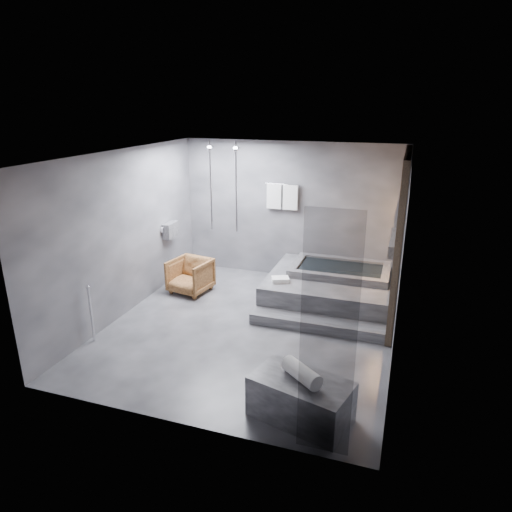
% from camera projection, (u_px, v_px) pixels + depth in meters
% --- Properties ---
extents(room, '(5.00, 5.04, 2.82)m').
position_uv_depth(room, '(279.00, 224.00, 7.06)').
color(room, '#323235').
rests_on(room, ground).
extents(tub_deck, '(2.20, 2.00, 0.50)m').
position_uv_depth(tub_deck, '(329.00, 288.00, 8.43)').
color(tub_deck, '#38383A').
rests_on(tub_deck, ground).
extents(tub_step, '(2.20, 0.36, 0.18)m').
position_uv_depth(tub_step, '(316.00, 324.00, 7.42)').
color(tub_step, '#38383A').
rests_on(tub_step, ground).
extents(concrete_bench, '(1.26, 0.90, 0.51)m').
position_uv_depth(concrete_bench, '(301.00, 399.00, 5.29)').
color(concrete_bench, '#363639').
rests_on(concrete_bench, ground).
extents(driftwood_chair, '(0.82, 0.84, 0.66)m').
position_uv_depth(driftwood_chair, '(190.00, 276.00, 8.81)').
color(driftwood_chair, '#4B2A12').
rests_on(driftwood_chair, ground).
extents(rolled_towel, '(0.53, 0.48, 0.19)m').
position_uv_depth(rolled_towel, '(302.00, 373.00, 5.18)').
color(rolled_towel, white).
rests_on(rolled_towel, concrete_bench).
extents(deck_towel, '(0.36, 0.32, 0.08)m').
position_uv_depth(deck_towel, '(280.00, 280.00, 8.06)').
color(deck_towel, white).
rests_on(deck_towel, tub_deck).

